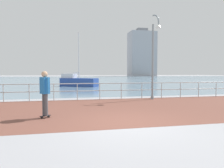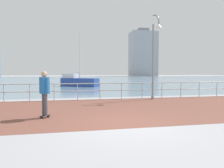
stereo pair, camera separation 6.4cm
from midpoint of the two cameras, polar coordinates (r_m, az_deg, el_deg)
ground at (r=46.36m, az=-9.06°, el=1.03°), size 220.00×220.00×0.00m
brick_paving at (r=9.40m, az=-0.40°, el=-7.02°), size 28.00×6.82×0.01m
harbor_water at (r=57.55m, az=-9.48°, el=1.43°), size 180.00×88.00×0.00m
waterfront_railing at (r=12.66m, az=-3.30°, el=-1.14°), size 25.25×0.06×1.04m
lamppost at (r=12.85m, az=12.17°, el=8.72°), size 0.40×0.80×5.29m
skateboarder at (r=7.76m, az=-18.44°, el=-1.60°), size 0.40×0.51×1.73m
sailboat_navy at (r=25.46m, az=-9.43°, el=0.79°), size 4.80×3.84×6.70m
tower_concrete at (r=115.26m, az=8.81°, el=8.46°), size 14.31×10.06×26.56m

